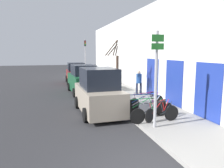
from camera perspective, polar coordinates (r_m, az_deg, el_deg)
The scene contains 16 objects.
ground_plane at distance 16.29m, azimuth -6.27°, elevation -2.96°, with size 80.00×80.00×0.00m, color #28282B.
sidewalk_curb at distance 19.51m, azimuth 0.01°, elevation -0.81°, with size 3.20×32.00×0.15m.
building_facade at distance 19.72m, azimuth 5.04°, elevation 8.47°, with size 0.23×32.00×6.50m.
signpost at distance 8.77m, azimuth 11.42°, elevation 1.75°, with size 0.52×0.14×3.84m.
bicycle_0 at distance 9.70m, azimuth 11.18°, elevation -7.55°, with size 2.32×0.44×0.94m.
bicycle_1 at distance 10.24m, azimuth 12.29°, elevation -6.89°, with size 1.90×1.11×0.87m.
bicycle_2 at distance 10.50m, azimuth 8.35°, elevation -6.34°, with size 2.38×0.44×0.90m.
bicycle_3 at distance 10.76m, azimuth 8.09°, elevation -5.84°, with size 2.38×0.44×0.97m.
bicycle_4 at distance 11.33m, azimuth 8.01°, elevation -5.18°, with size 2.32×0.76×0.93m.
bicycle_5 at distance 11.86m, azimuth 9.01°, elevation -4.60°, with size 2.24×0.65×0.93m.
parked_car_0 at distance 11.35m, azimuth -3.56°, elevation -2.41°, with size 2.19×4.35×2.38m.
parked_car_1 at distance 17.14m, azimuth -7.53°, elevation 1.01°, with size 2.25×4.55×2.21m.
parked_car_2 at distance 22.76m, azimuth -9.39°, elevation 2.64°, with size 2.05×4.15×2.10m.
pedestrian_near at distance 15.63m, azimuth 7.04°, elevation 0.82°, with size 0.45×0.38×1.73m.
street_tree at distance 14.29m, azimuth 1.21°, elevation 3.32°, with size 1.06×1.27×3.81m.
traffic_light at distance 26.08m, azimuth -7.03°, elevation 7.96°, with size 0.20×0.30×4.50m.
Camera 1 is at (-2.41, -4.59, 3.18)m, focal length 35.00 mm.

